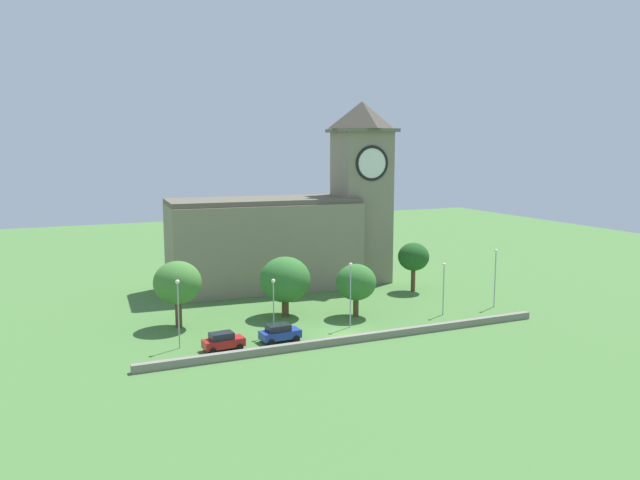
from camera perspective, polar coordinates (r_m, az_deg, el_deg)
The scene contains 14 objects.
ground_plane at distance 83.71m, azimuth -2.38°, elevation -5.75°, with size 200.00×200.00×0.00m, color #477538.
church at distance 92.99m, azimuth -2.49°, elevation 1.09°, with size 33.77×12.69×27.13m.
quay_barrier at distance 67.75m, azimuth 3.33°, elevation -8.84°, with size 46.21×0.70×0.80m, color gray.
car_red at distance 65.71m, azimuth -8.73°, elevation -8.99°, with size 4.29×2.30×1.85m.
car_blue at distance 67.87m, azimuth -3.65°, elevation -8.33°, with size 4.39×2.56×1.87m.
streetlamp_west_end at distance 66.05m, azimuth -12.66°, elevation -5.54°, with size 0.44×0.44×7.19m.
streetlamp_west_mid at distance 69.18m, azimuth -4.21°, elevation -5.15°, with size 0.44×0.44×6.30m.
streetlamp_central at distance 72.01m, azimuth 2.77°, elevation -4.04°, with size 0.44×0.44×7.49m.
streetlamp_east_mid at distance 78.72m, azimuth 11.08°, elevation -3.54°, with size 0.44×0.44×6.48m.
streetlamp_east_end at distance 83.96m, azimuth 15.52°, elevation -2.52°, with size 0.44×0.44×7.55m.
tree_churchyard at distance 73.63m, azimuth -12.71°, elevation -3.79°, with size 5.44×5.44×7.66m.
tree_riverside_east at distance 76.64m, azimuth 3.27°, elevation -3.83°, with size 4.89×4.89×6.47m.
tree_by_tower at distance 90.65m, azimuth 8.42°, elevation -1.53°, with size 4.41×4.41×6.99m.
tree_riverside_west at distance 76.74m, azimuth -3.16°, elevation -3.59°, with size 6.13×6.13×7.32m.
Camera 1 is at (-29.82, -60.48, 20.51)m, focal length 35.53 mm.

